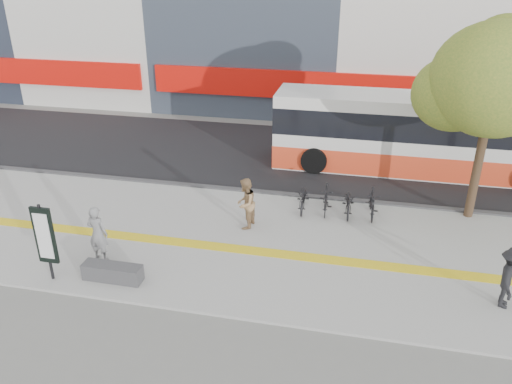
% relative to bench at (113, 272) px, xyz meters
% --- Properties ---
extents(ground, '(120.00, 120.00, 0.00)m').
position_rel_bench_xyz_m(ground, '(2.60, 1.20, -0.30)').
color(ground, slate).
rests_on(ground, ground).
extents(sidewalk, '(40.00, 7.00, 0.08)m').
position_rel_bench_xyz_m(sidewalk, '(2.60, 2.70, -0.27)').
color(sidewalk, gray).
rests_on(sidewalk, ground).
extents(tactile_strip, '(40.00, 0.45, 0.01)m').
position_rel_bench_xyz_m(tactile_strip, '(2.60, 2.20, -0.22)').
color(tactile_strip, yellow).
rests_on(tactile_strip, sidewalk).
extents(street, '(40.00, 8.00, 0.06)m').
position_rel_bench_xyz_m(street, '(2.60, 10.20, -0.28)').
color(street, black).
rests_on(street, ground).
extents(curb, '(40.00, 0.25, 0.14)m').
position_rel_bench_xyz_m(curb, '(2.60, 6.20, -0.23)').
color(curb, '#323234').
rests_on(curb, ground).
extents(bench, '(1.60, 0.45, 0.45)m').
position_rel_bench_xyz_m(bench, '(0.00, 0.00, 0.00)').
color(bench, '#323234').
rests_on(bench, sidewalk).
extents(signboard, '(0.55, 0.10, 2.20)m').
position_rel_bench_xyz_m(signboard, '(-1.60, -0.31, 1.06)').
color(signboard, black).
rests_on(signboard, sidewalk).
extents(street_tree, '(4.40, 3.80, 6.31)m').
position_rel_bench_xyz_m(street_tree, '(9.78, 6.02, 4.21)').
color(street_tree, '#3D2B1B').
rests_on(street_tree, sidewalk).
extents(bus, '(11.24, 2.66, 2.99)m').
position_rel_bench_xyz_m(bus, '(8.29, 9.70, 1.16)').
color(bus, silver).
rests_on(bus, street).
extents(bicycle_row, '(2.85, 1.63, 0.93)m').
position_rel_bench_xyz_m(bicycle_row, '(5.49, 5.20, 0.22)').
color(bicycle_row, black).
rests_on(bicycle_row, sidewalk).
extents(seated_woman, '(0.64, 0.46, 1.66)m').
position_rel_bench_xyz_m(seated_woman, '(-0.80, 0.85, 0.60)').
color(seated_woman, black).
rests_on(seated_woman, sidewalk).
extents(pedestrian_tan, '(0.72, 0.87, 1.65)m').
position_rel_bench_xyz_m(pedestrian_tan, '(2.77, 3.57, 0.60)').
color(pedestrian_tan, '#96744E').
rests_on(pedestrian_tan, sidewalk).
extents(pedestrian_dark, '(0.83, 1.15, 1.61)m').
position_rel_bench_xyz_m(pedestrian_dark, '(9.91, 1.06, 0.58)').
color(pedestrian_dark, black).
rests_on(pedestrian_dark, sidewalk).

